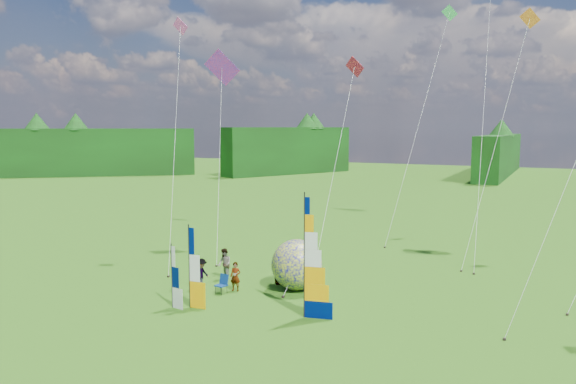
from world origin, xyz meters
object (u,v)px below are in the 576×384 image
at_px(bol_inflatable, 297,265).
at_px(feather_banner_main, 304,258).
at_px(side_banner_left, 189,268).
at_px(spectator_b, 225,264).
at_px(spectator_d, 277,270).
at_px(spectator_c, 201,274).
at_px(side_banner_far, 172,277).
at_px(camp_chair, 221,284).
at_px(spectator_a, 235,277).
at_px(kite_whale, 484,104).

bearing_deg(bol_inflatable, feather_banner_main, -60.13).
xyz_separation_m(side_banner_left, bol_inflatable, (3.28, 4.97, -0.59)).
height_order(spectator_b, spectator_d, spectator_b).
height_order(spectator_b, spectator_c, spectator_b).
bearing_deg(feather_banner_main, side_banner_far, -177.84).
relative_size(side_banner_far, camp_chair, 3.00).
distance_m(side_banner_left, spectator_c, 3.26).
xyz_separation_m(side_banner_left, spectator_b, (-1.22, 4.93, -1.05)).
relative_size(spectator_d, camp_chair, 1.65).
bearing_deg(spectator_a, side_banner_far, -117.68).
bearing_deg(side_banner_far, kite_whale, 68.26).
relative_size(side_banner_left, bol_inflatable, 1.44).
xyz_separation_m(feather_banner_main, spectator_d, (-3.57, 4.20, -1.93)).
bearing_deg(kite_whale, spectator_a, -122.63).
relative_size(spectator_a, spectator_c, 0.93).
height_order(side_banner_far, spectator_b, side_banner_far).
relative_size(bol_inflatable, spectator_a, 1.75).
distance_m(feather_banner_main, spectator_b, 7.90).
relative_size(spectator_a, kite_whale, 0.08).
bearing_deg(bol_inflatable, spectator_d, 164.05).
height_order(spectator_a, kite_whale, kite_whale).
height_order(feather_banner_main, spectator_c, feather_banner_main).
height_order(feather_banner_main, side_banner_far, feather_banner_main).
distance_m(spectator_c, kite_whale, 21.61).
bearing_deg(kite_whale, side_banner_far, -119.89).
xyz_separation_m(bol_inflatable, spectator_d, (-1.39, 0.40, -0.52)).
xyz_separation_m(spectator_a, camp_chair, (-0.40, -0.76, -0.27)).
xyz_separation_m(side_banner_left, spectator_c, (-1.29, 2.78, -1.12)).
height_order(bol_inflatable, camp_chair, bol_inflatable).
height_order(side_banner_left, bol_inflatable, side_banner_left).
relative_size(side_banner_far, spectator_a, 1.95).
bearing_deg(spectator_d, camp_chair, 107.76).
xyz_separation_m(spectator_a, spectator_c, (-1.79, -0.54, 0.06)).
distance_m(spectator_b, camp_chair, 2.74).
distance_m(side_banner_left, spectator_d, 5.80).
bearing_deg(feather_banner_main, kite_whale, 61.42).
relative_size(bol_inflatable, spectator_d, 1.64).
distance_m(bol_inflatable, spectator_a, 3.29).
relative_size(spectator_b, kite_whale, 0.09).
bearing_deg(kite_whale, spectator_c, -126.07).
xyz_separation_m(camp_chair, kite_whale, (10.58, 15.66, 9.59)).
bearing_deg(side_banner_left, spectator_b, 98.90).
xyz_separation_m(bol_inflatable, kite_whale, (7.39, 13.24, 8.74)).
bearing_deg(side_banner_left, spectator_d, 65.53).
xyz_separation_m(side_banner_far, kite_whale, (11.43, 18.57, 8.58)).
xyz_separation_m(bol_inflatable, spectator_a, (-2.78, -1.65, -0.58)).
bearing_deg(feather_banner_main, spectator_b, 139.00).
xyz_separation_m(spectator_b, camp_chair, (1.32, -2.38, -0.39)).
xyz_separation_m(spectator_a, kite_whale, (10.18, 14.89, 9.32)).
height_order(spectator_a, spectator_d, spectator_d).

